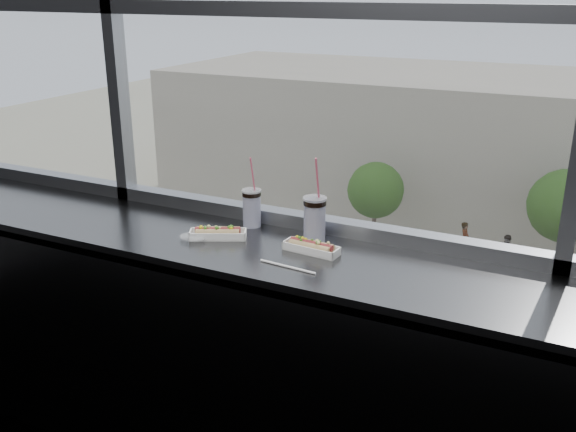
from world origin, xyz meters
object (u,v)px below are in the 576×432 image
at_px(hotdog_tray_right, 311,247).
at_px(tree_center, 565,206).
at_px(car_far_b, 544,288).
at_px(tree_left, 376,190).
at_px(pedestrian_a, 465,236).
at_px(soda_cup_left, 252,206).
at_px(pedestrian_b, 507,249).
at_px(hotdog_tray_left, 218,233).
at_px(car_far_a, 350,252).
at_px(loose_straw, 288,267).
at_px(car_near_a, 179,310).
at_px(wrapper, 192,237).
at_px(car_near_b, 288,338).
at_px(soda_cup_right, 315,217).

distance_m(hotdog_tray_right, tree_center, 29.50).
xyz_separation_m(car_far_b, tree_left, (-8.80, 4.00, 1.92)).
relative_size(pedestrian_a, tree_center, 0.43).
bearing_deg(hotdog_tray_right, soda_cup_left, 161.23).
bearing_deg(pedestrian_b, hotdog_tray_left, -86.67).
bearing_deg(car_far_a, hotdog_tray_right, -155.22).
bearing_deg(car_far_b, loose_straw, 176.36).
height_order(hotdog_tray_right, soda_cup_left, soda_cup_left).
bearing_deg(car_near_a, tree_center, -49.48).
bearing_deg(car_far_b, car_near_a, 118.40).
bearing_deg(car_far_b, pedestrian_b, 23.40).
height_order(wrapper, car_near_b, wrapper).
height_order(hotdog_tray_right, car_near_b, hotdog_tray_right).
bearing_deg(loose_straw, car_far_b, 94.85).
bearing_deg(car_far_b, soda_cup_right, 176.32).
xyz_separation_m(wrapper, car_near_a, (-12.31, 16.34, -11.12)).
bearing_deg(soda_cup_left, car_near_a, 127.74).
xyz_separation_m(wrapper, pedestrian_b, (-1.56, 28.29, -11.02)).
bearing_deg(hotdog_tray_right, car_far_b, 95.03).
distance_m(hotdog_tray_right, soda_cup_right, 0.14).
relative_size(pedestrian_b, tree_left, 0.46).
xyz_separation_m(soda_cup_right, tree_center, (0.24, 28.13, -8.60)).
xyz_separation_m(soda_cup_left, car_far_b, (0.32, 24.08, -11.00)).
relative_size(soda_cup_left, loose_straw, 1.32).
bearing_deg(hotdog_tray_right, wrapper, -163.71).
bearing_deg(car_near_a, car_far_a, -29.54).
relative_size(wrapper, car_near_a, 0.02).
relative_size(wrapper, pedestrian_b, 0.05).
distance_m(hotdog_tray_left, wrapper, 0.11).
xyz_separation_m(soda_cup_right, wrapper, (-0.46, -0.21, -0.09)).
relative_size(soda_cup_right, tree_center, 0.07).
bearing_deg(wrapper, pedestrian_b, 93.16).
distance_m(hotdog_tray_right, tree_left, 30.93).
relative_size(loose_straw, car_near_a, 0.04).
bearing_deg(wrapper, hotdog_tray_left, 37.77).
bearing_deg(car_near_a, car_far_b, -60.12).
height_order(car_far_a, car_near_a, car_far_a).
relative_size(car_far_a, pedestrian_b, 3.31).
xyz_separation_m(car_far_b, pedestrian_a, (-4.17, 4.51, -0.02)).
height_order(car_near_a, pedestrian_a, pedestrian_a).
bearing_deg(car_far_b, soda_cup_left, 175.57).
xyz_separation_m(wrapper, car_far_a, (-8.17, 24.34, -10.89)).
relative_size(soda_cup_left, car_near_a, 0.06).
relative_size(wrapper, tree_left, 0.02).
relative_size(loose_straw, wrapper, 2.19).
height_order(loose_straw, car_near_b, loose_straw).
relative_size(car_far_a, tree_center, 1.31).
height_order(hotdog_tray_left, car_far_a, hotdog_tray_left).
distance_m(car_near_a, pedestrian_a, 15.18).
xyz_separation_m(hotdog_tray_left, wrapper, (-0.08, -0.06, -0.01)).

